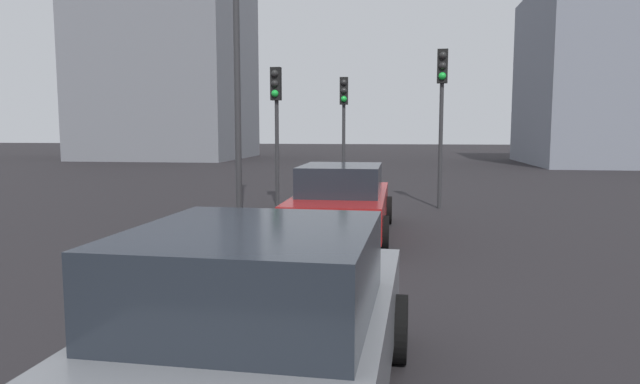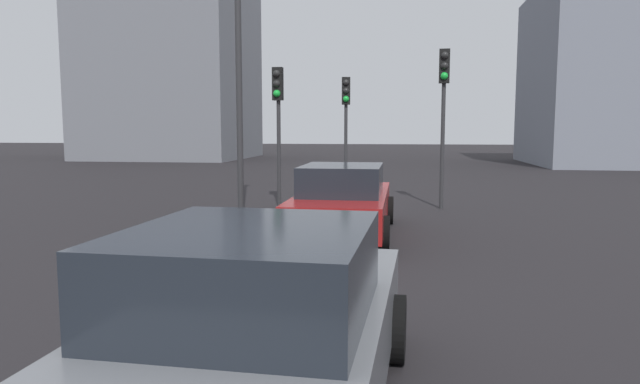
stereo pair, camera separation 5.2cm
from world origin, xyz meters
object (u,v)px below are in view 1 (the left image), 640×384
(traffic_light_near_left, at_px, (442,95))
(car_grey_second, at_px, (261,330))
(traffic_light_near_right, at_px, (344,110))
(street_lamp_kerbside, at_px, (237,44))
(car_red_lead, at_px, (342,201))
(traffic_light_far_left, at_px, (276,107))

(traffic_light_near_left, bearing_deg, car_grey_second, -7.26)
(car_grey_second, relative_size, traffic_light_near_right, 1.09)
(traffic_light_near_left, relative_size, street_lamp_kerbside, 0.59)
(traffic_light_near_left, bearing_deg, street_lamp_kerbside, -69.13)
(car_grey_second, height_order, traffic_light_near_left, traffic_light_near_left)
(car_red_lead, relative_size, traffic_light_near_right, 1.23)
(traffic_light_near_right, bearing_deg, street_lamp_kerbside, -29.93)
(car_red_lead, bearing_deg, traffic_light_near_right, 5.60)
(car_red_lead, xyz_separation_m, traffic_light_near_left, (4.25, -2.28, 2.38))
(car_grey_second, height_order, traffic_light_far_left, traffic_light_far_left)
(car_red_lead, relative_size, street_lamp_kerbside, 0.66)
(car_grey_second, relative_size, traffic_light_far_left, 1.10)
(traffic_light_near_right, relative_size, street_lamp_kerbside, 0.53)
(car_red_lead, height_order, car_grey_second, car_grey_second)
(car_red_lead, distance_m, traffic_light_near_left, 5.38)
(car_grey_second, relative_size, traffic_light_near_left, 0.99)
(car_red_lead, bearing_deg, traffic_light_near_left, -27.94)
(car_grey_second, distance_m, traffic_light_near_left, 12.31)
(traffic_light_near_right, bearing_deg, car_red_lead, -0.12)
(car_grey_second, bearing_deg, street_lamp_kerbside, 19.07)
(traffic_light_near_right, bearing_deg, traffic_light_far_left, -29.74)
(car_red_lead, relative_size, traffic_light_far_left, 1.24)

